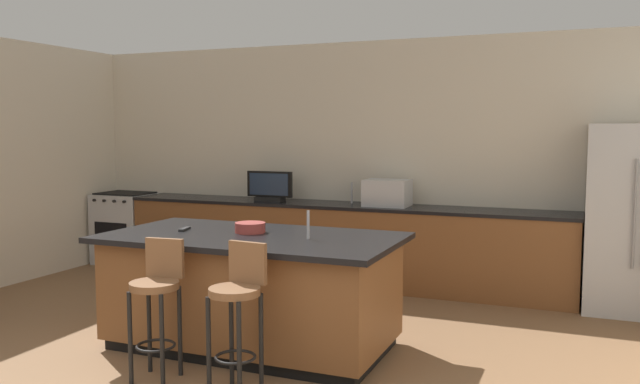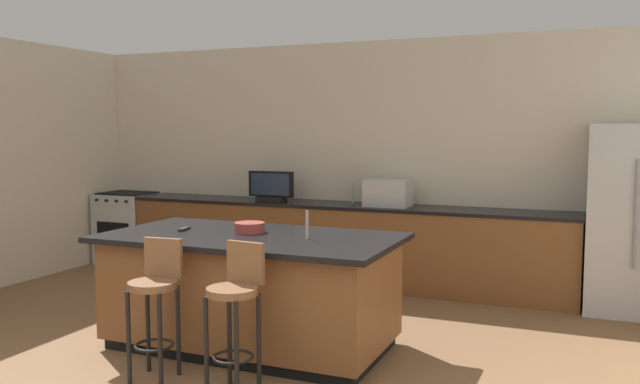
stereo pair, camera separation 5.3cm
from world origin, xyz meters
name	(u,v)px [view 1 (the left image)]	position (x,y,z in m)	size (l,w,h in m)	color
wall_back	(356,161)	(0.00, 5.17, 1.37)	(7.43, 0.12, 2.75)	beige
counter_back	(337,243)	(-0.09, 4.79, 0.46)	(5.18, 0.62, 0.91)	brown
kitchen_island	(252,290)	(0.06, 2.48, 0.46)	(2.35, 1.26, 0.91)	black
refrigerator	(636,219)	(2.96, 4.75, 0.90)	(0.90, 0.73, 1.80)	#B7BABF
range_oven	(126,228)	(-3.05, 4.79, 0.46)	(0.71, 0.63, 0.93)	#B7BABF
microwave	(387,193)	(0.49, 4.79, 1.05)	(0.48, 0.36, 0.29)	#B7BABF
tv_monitor	(270,187)	(-0.92, 4.74, 1.07)	(0.57, 0.16, 0.35)	black
sink_faucet_back	(352,193)	(0.05, 4.89, 1.03)	(0.02, 0.02, 0.24)	#B2B2B7
sink_faucet_island	(308,225)	(0.55, 2.48, 1.02)	(0.02, 0.02, 0.22)	#B2B2B7
bar_stool_left	(157,296)	(-0.23, 1.64, 0.59)	(0.34, 0.35, 0.98)	brown
bar_stool_right	(238,304)	(0.41, 1.63, 0.60)	(0.34, 0.35, 1.00)	brown
fruit_bowl	(250,228)	(-0.01, 2.59, 0.95)	(0.25, 0.25, 0.08)	#993833
tv_remote	(185,229)	(-0.57, 2.48, 0.92)	(0.04, 0.17, 0.02)	black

